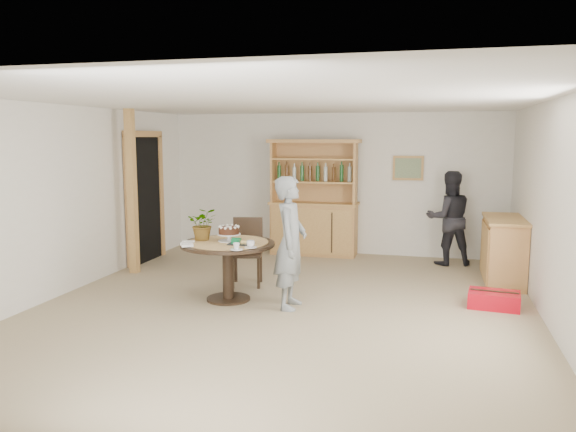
{
  "coord_description": "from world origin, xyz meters",
  "views": [
    {
      "loc": [
        1.72,
        -6.41,
        2.08
      ],
      "look_at": [
        -0.11,
        0.65,
        1.05
      ],
      "focal_mm": 35.0,
      "sensor_mm": 36.0,
      "label": 1
    }
  ],
  "objects_px": {
    "hutch": "(314,216)",
    "dining_table": "(228,254)",
    "dining_chair": "(247,247)",
    "adult_person": "(449,218)",
    "sideboard": "(504,250)",
    "teen_boy": "(290,243)",
    "red_suitcase": "(494,300)"
  },
  "relations": [
    {
      "from": "hutch",
      "to": "dining_table",
      "type": "distance_m",
      "value": 3.11
    },
    {
      "from": "dining_chair",
      "to": "adult_person",
      "type": "relative_size",
      "value": 0.61
    },
    {
      "from": "hutch",
      "to": "dining_chair",
      "type": "bearing_deg",
      "value": -102.44
    },
    {
      "from": "dining_chair",
      "to": "sideboard",
      "type": "bearing_deg",
      "value": 3.04
    },
    {
      "from": "dining_chair",
      "to": "teen_boy",
      "type": "relative_size",
      "value": 0.59
    },
    {
      "from": "hutch",
      "to": "sideboard",
      "type": "distance_m",
      "value": 3.29
    },
    {
      "from": "hutch",
      "to": "adult_person",
      "type": "xyz_separation_m",
      "value": [
        2.3,
        -0.24,
        0.08
      ]
    },
    {
      "from": "hutch",
      "to": "dining_table",
      "type": "bearing_deg",
      "value": -98.83
    },
    {
      "from": "sideboard",
      "to": "teen_boy",
      "type": "xyz_separation_m",
      "value": [
        -2.67,
        -1.93,
        0.33
      ]
    },
    {
      "from": "sideboard",
      "to": "adult_person",
      "type": "distance_m",
      "value": 1.28
    },
    {
      "from": "dining_table",
      "to": "red_suitcase",
      "type": "relative_size",
      "value": 1.87
    },
    {
      "from": "teen_boy",
      "to": "adult_person",
      "type": "distance_m",
      "value": 3.5
    },
    {
      "from": "red_suitcase",
      "to": "dining_chair",
      "type": "bearing_deg",
      "value": -178.69
    },
    {
      "from": "adult_person",
      "to": "red_suitcase",
      "type": "distance_m",
      "value": 2.46
    },
    {
      "from": "red_suitcase",
      "to": "sideboard",
      "type": "bearing_deg",
      "value": 86.53
    },
    {
      "from": "hutch",
      "to": "teen_boy",
      "type": "distance_m",
      "value": 3.19
    },
    {
      "from": "sideboard",
      "to": "red_suitcase",
      "type": "relative_size",
      "value": 1.96
    },
    {
      "from": "hutch",
      "to": "teen_boy",
      "type": "bearing_deg",
      "value": -83.28
    },
    {
      "from": "dining_table",
      "to": "red_suitcase",
      "type": "xyz_separation_m",
      "value": [
        3.28,
        0.51,
        -0.5
      ]
    },
    {
      "from": "dining_table",
      "to": "teen_boy",
      "type": "height_order",
      "value": "teen_boy"
    },
    {
      "from": "hutch",
      "to": "dining_chair",
      "type": "distance_m",
      "value": 2.3
    },
    {
      "from": "dining_table",
      "to": "dining_chair",
      "type": "xyz_separation_m",
      "value": [
        -0.02,
        0.83,
        -0.07
      ]
    },
    {
      "from": "sideboard",
      "to": "red_suitcase",
      "type": "bearing_deg",
      "value": -100.32
    },
    {
      "from": "hutch",
      "to": "dining_table",
      "type": "xyz_separation_m",
      "value": [
        -0.48,
        -3.07,
        -0.08
      ]
    },
    {
      "from": "adult_person",
      "to": "dining_chair",
      "type": "bearing_deg",
      "value": 20.14
    },
    {
      "from": "hutch",
      "to": "sideboard",
      "type": "xyz_separation_m",
      "value": [
        3.04,
        -1.24,
        -0.22
      ]
    },
    {
      "from": "hutch",
      "to": "dining_table",
      "type": "relative_size",
      "value": 1.7
    },
    {
      "from": "dining_chair",
      "to": "red_suitcase",
      "type": "bearing_deg",
      "value": -18.28
    },
    {
      "from": "hutch",
      "to": "red_suitcase",
      "type": "distance_m",
      "value": 3.84
    },
    {
      "from": "dining_chair",
      "to": "teen_boy",
      "type": "xyz_separation_m",
      "value": [
        0.87,
        -0.93,
        0.27
      ]
    },
    {
      "from": "teen_boy",
      "to": "adult_person",
      "type": "height_order",
      "value": "teen_boy"
    },
    {
      "from": "dining_table",
      "to": "hutch",
      "type": "bearing_deg",
      "value": 81.17
    }
  ]
}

